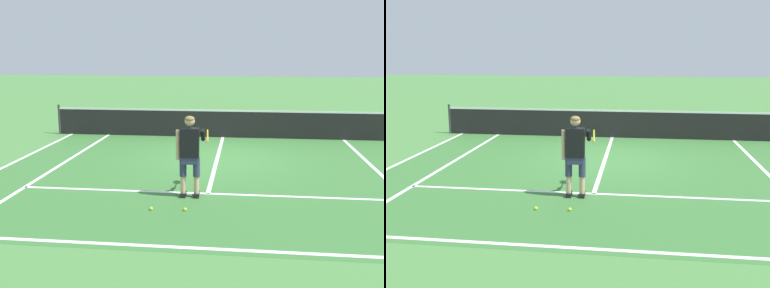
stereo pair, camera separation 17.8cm
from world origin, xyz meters
TOP-DOWN VIEW (x-y plane):
  - ground_plane at (0.00, 0.00)m, footprint 80.00×80.00m
  - court_inner_surface at (0.00, -1.38)m, footprint 10.98×9.54m
  - line_baseline at (0.00, -5.95)m, footprint 10.98×0.10m
  - line_service at (0.00, -3.21)m, footprint 8.23×0.10m
  - line_centre_service at (0.00, -0.01)m, footprint 0.10×6.40m
  - line_singles_left at (-4.12, -1.38)m, footprint 0.10×9.14m
  - line_doubles_left at (-5.49, -1.38)m, footprint 0.10×9.14m
  - tennis_net at (0.00, 3.19)m, footprint 11.96×0.08m
  - tennis_player at (-0.35, -3.44)m, footprint 0.62×1.13m
  - tennis_ball_near_feet at (-0.35, -4.32)m, footprint 0.07×0.07m
  - tennis_ball_by_baseline at (-1.00, -4.35)m, footprint 0.07×0.07m

SIDE VIEW (x-z plane):
  - ground_plane at x=0.00m, z-range 0.00..0.00m
  - court_inner_surface at x=0.00m, z-range 0.00..0.00m
  - line_baseline at x=0.00m, z-range 0.00..0.01m
  - line_service at x=0.00m, z-range 0.00..0.01m
  - line_centre_service at x=0.00m, z-range 0.00..0.01m
  - line_singles_left at x=-4.12m, z-range 0.00..0.01m
  - line_doubles_left at x=-5.49m, z-range 0.00..0.01m
  - tennis_ball_near_feet at x=-0.35m, z-range 0.00..0.07m
  - tennis_ball_by_baseline at x=-1.00m, z-range 0.00..0.07m
  - tennis_net at x=0.00m, z-range -0.04..1.03m
  - tennis_player at x=-0.35m, z-range 0.13..1.85m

